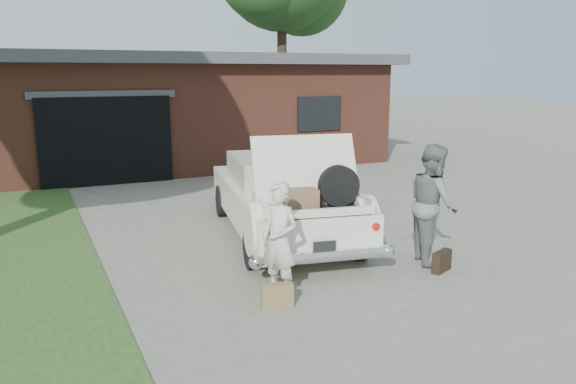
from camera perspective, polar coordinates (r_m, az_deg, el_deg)
name	(u,v)px	position (r m, az deg, el deg)	size (l,w,h in m)	color
ground	(307,278)	(7.84, 1.90, -8.72)	(90.00, 90.00, 0.00)	gray
house	(170,108)	(18.54, -11.85, 8.40)	(12.80, 7.80, 3.30)	brown
sedan	(282,196)	(9.64, -0.61, -0.44)	(2.67, 4.99, 1.88)	silver
woman_left	(279,241)	(6.99, -0.89, -4.96)	(0.54, 0.35, 1.47)	beige
woman_right	(433,204)	(8.55, 14.50, -1.15)	(0.86, 0.67, 1.77)	slate
suitcase_left	(277,296)	(6.87, -1.10, -10.48)	(0.38, 0.12, 0.30)	olive
suitcase_right	(442,261)	(8.33, 15.35, -6.80)	(0.39, 0.12, 0.30)	black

